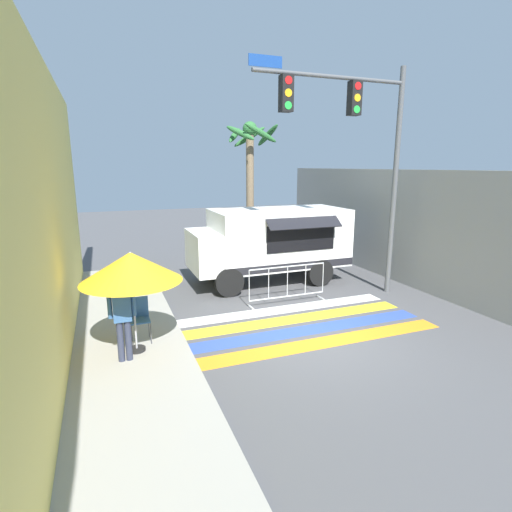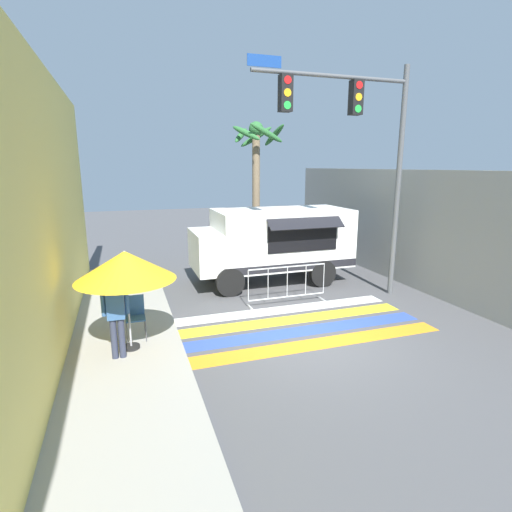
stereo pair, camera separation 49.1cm
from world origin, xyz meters
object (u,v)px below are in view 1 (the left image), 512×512
Objects in this scene: patio_umbrella at (131,267)px; food_truck at (268,240)px; folding_chair at (139,315)px; barricade_front at (287,284)px; palm_tree at (251,163)px; traffic_signal_pole at (356,134)px; vendor_person at (122,312)px.

food_truck is at bearing 41.27° from patio_umbrella.
food_truck is 5.91m from folding_chair.
palm_tree reaches higher than barricade_front.
traffic_signal_pole is at bearing 15.33° from patio_umbrella.
palm_tree is (5.44, 7.54, 3.34)m from folding_chair.
folding_chair is (-6.28, -1.23, -4.08)m from traffic_signal_pole.
traffic_signal_pole reaches higher than palm_tree.
folding_chair is at bearing -161.99° from barricade_front.
patio_umbrella is at bearing -156.52° from barricade_front.
food_truck reaches higher than folding_chair.
vendor_person is (-6.65, -2.11, -3.65)m from traffic_signal_pole.
barricade_front is (4.67, 2.28, -0.59)m from vendor_person.
food_truck reaches higher than patio_umbrella.
patio_umbrella is at bearing -124.63° from palm_tree.
palm_tree is (-0.84, 6.31, -0.74)m from traffic_signal_pole.
patio_umbrella is 0.37× the size of palm_tree.
traffic_signal_pole is at bearing -82.43° from palm_tree.
palm_tree is (1.15, 6.14, 3.50)m from barricade_front.
traffic_signal_pole reaches higher than vendor_person.
traffic_signal_pole is at bearing -4.75° from barricade_front.
vendor_person is 0.75× the size of barricade_front.
palm_tree reaches higher than folding_chair.
vendor_person is at bearing -124.52° from patio_umbrella.
patio_umbrella is at bearing -138.73° from food_truck.
vendor_person is at bearing -131.66° from folding_chair.
traffic_signal_pole is 7.87m from vendor_person.
folding_chair is (0.13, 0.53, -1.23)m from patio_umbrella.
barricade_front is at bearing 32.49° from vendor_person.
barricade_front is at bearing 23.48° from patio_umbrella.
vendor_person reaches higher than barricade_front.
vendor_person reaches higher than folding_chair.
barricade_front is 0.42× the size of palm_tree.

